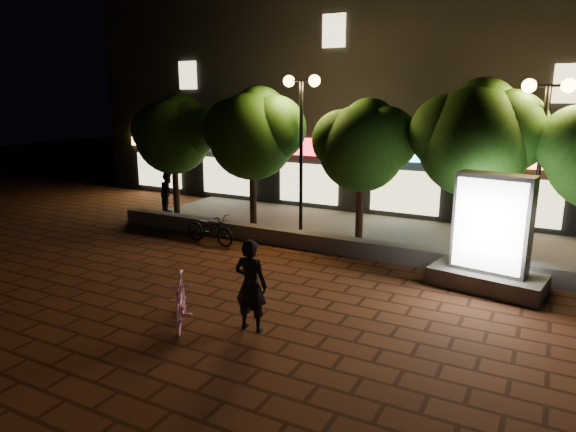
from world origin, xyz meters
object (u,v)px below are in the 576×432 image
Objects in this scene: tree_right at (477,135)px; ad_kiosk at (490,243)px; scooter_pink at (180,300)px; pedestrian at (169,192)px; street_lamp_left at (301,115)px; rider at (251,285)px; street_lamp_right at (544,125)px; tree_far_left at (175,132)px; scooter_parked at (210,229)px; tree_mid at (364,142)px; tree_left at (254,131)px.

ad_kiosk is (0.82, -2.38, -2.41)m from tree_right.
pedestrian is at bearing 96.63° from scooter_pink.
street_lamp_left reaches higher than rider.
street_lamp_left reaches higher than street_lamp_right.
rider is (7.67, -7.01, -2.34)m from tree_far_left.
ad_kiosk reaches higher than scooter_parked.
street_lamp_right is at bearing -70.01° from scooter_parked.
scooter_parked is 4.64m from pedestrian.
street_lamp_left is 4.68m from scooter_parked.
rider is at bearing -114.10° from tree_right.
scooter_pink is at bearing 16.65° from rider.
scooter_pink reaches higher than scooter_parked.
ad_kiosk is (4.13, -2.38, -2.06)m from tree_mid.
scooter_pink is (2.77, -7.52, -2.90)m from tree_left.
tree_mid is 2.73× the size of pedestrian.
tree_left is 2.56× the size of rider.
tree_right reaches higher than scooter_pink.
tree_right is 1.77× the size of ad_kiosk.
ad_kiosk is 1.73× the size of pedestrian.
tree_right reaches higher than street_lamp_right.
street_lamp_left is (-5.36, -0.26, 0.46)m from tree_right.
scooter_pink is (-4.54, -7.52, -3.03)m from tree_right.
ad_kiosk is 12.43m from pedestrian.
tree_left is 2.05m from street_lamp_left.
scooter_parked is at bearing -36.68° from tree_far_left.
rider reaches higher than scooter_pink.
street_lamp_left is 3.15× the size of pedestrian.
tree_far_left is at bearing 94.52° from scooter_pink.
tree_left is at bearing 0.00° from tree_far_left.
scooter_pink is 5.86m from scooter_parked.
tree_right reaches higher than pedestrian.
street_lamp_left is 8.09m from scooter_pink.
tree_far_left is 3.51m from tree_left.
street_lamp_right is at bearing -1.68° from tree_left.
street_lamp_right is (4.95, -0.26, 0.68)m from tree_mid.
tree_mid is at bearing 45.39° from scooter_pink.
ad_kiosk is at bearing 8.45° from scooter_pink.
scooter_pink is 0.95× the size of scooter_parked.
scooter_parked is (-9.14, -2.20, -3.40)m from street_lamp_right.
tree_mid is at bearing 176.96° from street_lamp_right.
tree_left is 2.72× the size of scooter_pink.
street_lamp_right is at bearing -128.50° from rider.
tree_far_left is at bearing 180.00° from tree_mid.
pedestrian is (-12.18, 2.46, -0.25)m from ad_kiosk.
tree_right is 1.02× the size of street_lamp_right.
tree_far_left is 10.65m from rider.
rider is at bearing -71.79° from street_lamp_left.
rider is (1.40, 0.50, 0.41)m from scooter_pink.
tree_mid is at bearing -180.00° from tree_right.
street_lamp_right reaches higher than scooter_parked.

